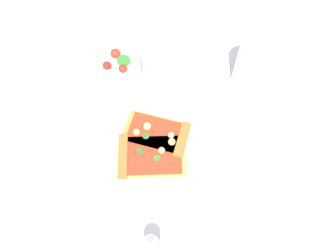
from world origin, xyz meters
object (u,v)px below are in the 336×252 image
(pizza_slice_near, at_px, (148,155))
(pepper_shaker, at_px, (151,245))
(plate, at_px, (153,146))
(pizza_slice_far, at_px, (159,135))
(soda_glass, at_px, (250,67))
(salad_bowl, at_px, (117,70))

(pizza_slice_near, height_order, pepper_shaker, pepper_shaker)
(plate, xyz_separation_m, pizza_slice_far, (0.03, 0.00, 0.01))
(pizza_slice_near, distance_m, pepper_shaker, 0.19)
(soda_glass, bearing_deg, plate, 163.08)
(plate, distance_m, salad_bowl, 0.21)
(pizza_slice_near, distance_m, pizza_slice_far, 0.05)
(pizza_slice_far, distance_m, pepper_shaker, 0.24)
(salad_bowl, bearing_deg, soda_glass, -56.82)
(pizza_slice_far, bearing_deg, soda_glass, -18.58)
(pizza_slice_far, bearing_deg, pepper_shaker, -148.35)
(salad_bowl, relative_size, pepper_shaker, 1.90)
(soda_glass, bearing_deg, pizza_slice_far, 161.42)
(pepper_shaker, bearing_deg, plate, 35.23)
(pizza_slice_near, height_order, salad_bowl, salad_bowl)
(salad_bowl, xyz_separation_m, pepper_shaker, (-0.28, -0.30, -0.00))
(pizza_slice_near, xyz_separation_m, pepper_shaker, (-0.15, -0.11, 0.01))
(plate, relative_size, soda_glass, 1.77)
(pizza_slice_near, relative_size, pepper_shaker, 2.83)
(plate, bearing_deg, salad_bowl, 60.25)
(pizza_slice_near, height_order, pizza_slice_far, pizza_slice_far)
(plate, height_order, pizza_slice_far, pizza_slice_far)
(plate, relative_size, pepper_shaker, 3.55)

